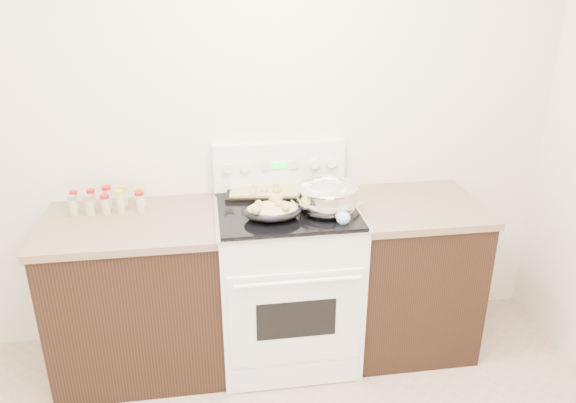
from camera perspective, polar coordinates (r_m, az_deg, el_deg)
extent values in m
cube|color=silver|center=(3.21, -7.35, 8.21)|extent=(4.00, 0.05, 2.70)
cube|color=black|center=(3.28, -14.86, -9.49)|extent=(0.90, 0.64, 0.88)
cube|color=brown|center=(3.06, -15.73, -2.19)|extent=(0.93, 0.67, 0.04)
cube|color=black|center=(3.44, 12.05, -7.50)|extent=(0.70, 0.64, 0.88)
cube|color=brown|center=(3.24, 12.71, -0.46)|extent=(0.73, 0.67, 0.04)
cube|color=white|center=(3.26, -0.13, -8.43)|extent=(0.76, 0.66, 0.92)
cube|color=white|center=(2.98, 0.84, -11.84)|extent=(0.70, 0.01, 0.55)
cube|color=black|center=(2.98, 0.86, -11.92)|extent=(0.42, 0.01, 0.22)
cylinder|color=white|center=(2.82, 1.00, -8.20)|extent=(0.65, 0.02, 0.02)
cube|color=white|center=(3.21, 0.79, -17.32)|extent=(0.70, 0.01, 0.14)
cube|color=silver|center=(3.04, -0.14, -0.92)|extent=(0.78, 0.68, 0.01)
cube|color=black|center=(3.04, -0.14, -0.71)|extent=(0.74, 0.64, 0.01)
cube|color=white|center=(3.25, -0.91, 3.71)|extent=(0.76, 0.07, 0.28)
cylinder|color=white|center=(3.18, -6.16, 3.39)|extent=(0.06, 0.02, 0.06)
cylinder|color=white|center=(3.19, -4.37, 3.49)|extent=(0.06, 0.02, 0.06)
cylinder|color=white|center=(3.24, 2.72, 3.85)|extent=(0.06, 0.02, 0.06)
cylinder|color=white|center=(3.26, 4.45, 3.93)|extent=(0.06, 0.02, 0.06)
cube|color=#19E533|center=(3.21, -0.80, 3.70)|extent=(0.09, 0.00, 0.04)
cube|color=silver|center=(3.20, -2.22, 3.62)|extent=(0.05, 0.00, 0.05)
cube|color=silver|center=(3.22, 0.61, 3.76)|extent=(0.05, 0.00, 0.05)
ellipsoid|color=silver|center=(2.97, 3.94, 0.10)|extent=(0.41, 0.41, 0.19)
cylinder|color=silver|center=(2.99, 3.91, -0.91)|extent=(0.17, 0.17, 0.01)
torus|color=silver|center=(2.94, 3.97, 1.46)|extent=(0.33, 0.33, 0.02)
cylinder|color=silver|center=(2.96, 3.95, 0.47)|extent=(0.30, 0.30, 0.11)
cylinder|color=brown|center=(2.94, 3.97, 1.24)|extent=(0.28, 0.28, 0.00)
cube|color=beige|center=(2.90, 3.45, 1.02)|extent=(0.03, 0.03, 0.02)
cube|color=beige|center=(2.94, 4.74, 1.32)|extent=(0.03, 0.03, 0.02)
cube|color=beige|center=(3.03, 3.26, 2.03)|extent=(0.04, 0.04, 0.03)
cube|color=beige|center=(3.00, 4.05, 1.78)|extent=(0.03, 0.03, 0.02)
cube|color=beige|center=(2.96, 2.29, 1.54)|extent=(0.02, 0.02, 0.02)
cube|color=beige|center=(2.89, 5.63, 0.88)|extent=(0.04, 0.04, 0.02)
cube|color=beige|center=(3.00, 5.07, 1.78)|extent=(0.04, 0.04, 0.03)
cube|color=beige|center=(2.84, 2.99, 0.59)|extent=(0.03, 0.03, 0.02)
cube|color=beige|center=(2.93, 5.70, 1.25)|extent=(0.03, 0.03, 0.02)
cube|color=beige|center=(3.02, 2.95, 2.00)|extent=(0.04, 0.04, 0.03)
cube|color=beige|center=(2.98, 4.58, 1.63)|extent=(0.03, 0.03, 0.02)
cube|color=beige|center=(2.90, 2.17, 1.06)|extent=(0.03, 0.03, 0.02)
cube|color=beige|center=(2.94, 1.67, 1.43)|extent=(0.04, 0.04, 0.03)
cube|color=beige|center=(2.87, 2.59, 0.81)|extent=(0.03, 0.03, 0.02)
cube|color=beige|center=(2.87, 3.60, 0.78)|extent=(0.03, 0.03, 0.02)
cube|color=beige|center=(2.96, 1.91, 1.58)|extent=(0.04, 0.04, 0.03)
cube|color=beige|center=(2.86, 3.36, 0.77)|extent=(0.02, 0.02, 0.02)
cube|color=beige|center=(2.98, 5.26, 1.58)|extent=(0.03, 0.03, 0.02)
ellipsoid|color=black|center=(2.89, -1.58, -1.02)|extent=(0.30, 0.21, 0.08)
ellipsoid|color=tan|center=(2.88, -1.59, -0.80)|extent=(0.27, 0.19, 0.06)
sphere|color=tan|center=(2.93, -0.96, 0.35)|extent=(0.04, 0.04, 0.04)
sphere|color=tan|center=(2.91, -1.24, 0.17)|extent=(0.05, 0.05, 0.05)
sphere|color=tan|center=(2.93, -1.45, 0.33)|extent=(0.05, 0.05, 0.05)
sphere|color=tan|center=(2.93, -1.09, 0.37)|extent=(0.04, 0.04, 0.04)
sphere|color=tan|center=(2.82, -0.22, -0.63)|extent=(0.04, 0.04, 0.04)
sphere|color=tan|center=(2.80, -3.29, -0.81)|extent=(0.05, 0.05, 0.05)
sphere|color=tan|center=(2.87, -3.01, -0.25)|extent=(0.04, 0.04, 0.04)
sphere|color=tan|center=(2.85, -0.93, -0.24)|extent=(0.04, 0.04, 0.04)
cube|color=black|center=(3.24, -2.21, 1.14)|extent=(0.49, 0.37, 0.02)
cube|color=tan|center=(3.23, -2.21, 1.34)|extent=(0.44, 0.32, 0.02)
sphere|color=tan|center=(3.13, -3.57, 0.75)|extent=(0.04, 0.04, 0.04)
sphere|color=tan|center=(3.24, -3.39, 1.54)|extent=(0.03, 0.03, 0.03)
sphere|color=tan|center=(3.28, -1.89, 1.95)|extent=(0.04, 0.04, 0.04)
sphere|color=tan|center=(3.16, -1.05, 1.11)|extent=(0.04, 0.04, 0.04)
sphere|color=tan|center=(3.31, -3.39, 2.02)|extent=(0.04, 0.04, 0.04)
sphere|color=tan|center=(3.16, -2.39, 1.12)|extent=(0.04, 0.04, 0.04)
sphere|color=tan|center=(3.16, -3.55, 1.08)|extent=(0.04, 0.04, 0.04)
sphere|color=tan|center=(3.15, -1.25, 1.06)|extent=(0.03, 0.03, 0.03)
sphere|color=tan|center=(3.24, -1.22, 1.66)|extent=(0.04, 0.04, 0.04)
sphere|color=tan|center=(3.28, -4.67, 1.80)|extent=(0.03, 0.03, 0.03)
cylinder|color=tan|center=(3.05, 0.74, -0.27)|extent=(0.09, 0.28, 0.01)
sphere|color=tan|center=(2.95, 0.52, -1.04)|extent=(0.04, 0.04, 0.04)
sphere|color=#91C7D8|center=(2.86, 5.61, -1.67)|extent=(0.07, 0.07, 0.07)
cylinder|color=#91C7D8|center=(2.94, 6.61, -0.50)|extent=(0.16, 0.19, 0.06)
cylinder|color=#BFB28C|center=(3.28, -20.84, 0.01)|extent=(0.04, 0.04, 0.09)
cylinder|color=#B21414|center=(3.26, -20.97, 0.86)|extent=(0.04, 0.04, 0.02)
cylinder|color=#BFB28C|center=(3.25, -19.30, 0.12)|extent=(0.04, 0.04, 0.09)
cylinder|color=#B21414|center=(3.24, -19.43, 1.00)|extent=(0.04, 0.04, 0.02)
cylinder|color=#BFB28C|center=(3.23, -17.86, 0.31)|extent=(0.05, 0.05, 0.11)
cylinder|color=#B21414|center=(3.21, -17.99, 1.34)|extent=(0.05, 0.05, 0.02)
cylinder|color=#BFB28C|center=(3.22, -16.34, 0.36)|extent=(0.04, 0.04, 0.10)
cylinder|color=gold|center=(3.20, -16.46, 1.35)|extent=(0.04, 0.04, 0.02)
cylinder|color=#BFB28C|center=(3.20, -14.65, 0.38)|extent=(0.04, 0.04, 0.09)
cylinder|color=gold|center=(3.18, -14.75, 1.31)|extent=(0.05, 0.05, 0.02)
cylinder|color=#BFB28C|center=(3.18, -20.98, -0.58)|extent=(0.04, 0.04, 0.09)
cylinder|color=#B2B2B7|center=(3.16, -21.13, 0.35)|extent=(0.04, 0.04, 0.02)
cylinder|color=#BFB28C|center=(3.16, -19.51, -0.52)|extent=(0.05, 0.05, 0.09)
cylinder|color=#B2B2B7|center=(3.14, -19.64, 0.41)|extent=(0.05, 0.05, 0.02)
cylinder|color=#BFB28C|center=(3.15, -18.04, -0.42)|extent=(0.05, 0.05, 0.09)
cylinder|color=#B21414|center=(3.13, -18.16, 0.49)|extent=(0.05, 0.05, 0.02)
cylinder|color=#BFB28C|center=(3.13, -16.65, -0.18)|extent=(0.04, 0.04, 0.11)
cylinder|color=gold|center=(3.11, -16.78, 0.93)|extent=(0.04, 0.04, 0.02)
cylinder|color=#BFB28C|center=(3.13, -14.78, -0.16)|extent=(0.05, 0.05, 0.10)
cylinder|color=#B21414|center=(3.11, -14.89, 0.82)|extent=(0.05, 0.05, 0.02)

